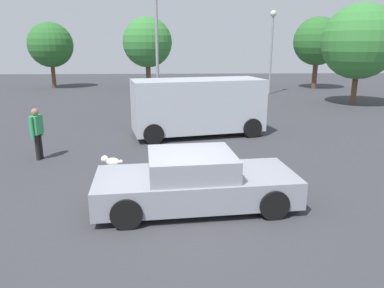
{
  "coord_description": "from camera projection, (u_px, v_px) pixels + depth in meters",
  "views": [
    {
      "loc": [
        -0.11,
        -7.26,
        3.51
      ],
      "look_at": [
        0.29,
        2.28,
        0.9
      ],
      "focal_mm": 33.88,
      "sensor_mm": 36.0,
      "label": 1
    }
  ],
  "objects": [
    {
      "name": "tree_back_center",
      "position": [
        360.0,
        42.0,
        21.07
      ],
      "size": [
        4.34,
        4.34,
        5.9
      ],
      "color": "brown",
      "rests_on": "ground_plane"
    },
    {
      "name": "dog",
      "position": [
        111.0,
        162.0,
        10.37
      ],
      "size": [
        0.66,
        0.39,
        0.46
      ],
      "rotation": [
        0.0,
        0.0,
        2.81
      ],
      "color": "white",
      "rests_on": "ground_plane"
    },
    {
      "name": "tree_far_right",
      "position": [
        318.0,
        41.0,
        29.48
      ],
      "size": [
        3.87,
        3.87,
        5.78
      ],
      "color": "brown",
      "rests_on": "ground_plane"
    },
    {
      "name": "van_white",
      "position": [
        197.0,
        105.0,
        14.38
      ],
      "size": [
        5.4,
        3.09,
        2.23
      ],
      "rotation": [
        0.0,
        0.0,
        3.36
      ],
      "color": "#B2B7C1",
      "rests_on": "ground_plane"
    },
    {
      "name": "pedestrian",
      "position": [
        37.0,
        129.0,
        11.31
      ],
      "size": [
        0.32,
        0.56,
        1.63
      ],
      "rotation": [
        0.0,
        0.0,
        2.94
      ],
      "color": "black",
      "rests_on": "ground_plane"
    },
    {
      "name": "light_post_mid",
      "position": [
        272.0,
        38.0,
        26.01
      ],
      "size": [
        0.44,
        0.44,
        5.9
      ],
      "color": "gray",
      "rests_on": "ground_plane"
    },
    {
      "name": "light_post_near",
      "position": [
        157.0,
        31.0,
        16.94
      ],
      "size": [
        0.44,
        0.44,
        6.06
      ],
      "color": "gray",
      "rests_on": "ground_plane"
    },
    {
      "name": "tree_back_left",
      "position": [
        50.0,
        45.0,
        30.03
      ],
      "size": [
        3.67,
        3.67,
        5.39
      ],
      "color": "brown",
      "rests_on": "ground_plane"
    },
    {
      "name": "sedan_foreground",
      "position": [
        195.0,
        182.0,
        8.06
      ],
      "size": [
        4.57,
        2.27,
        1.24
      ],
      "rotation": [
        0.0,
        0.0,
        0.1
      ],
      "color": "gray",
      "rests_on": "ground_plane"
    },
    {
      "name": "ground_plane",
      "position": [
        183.0,
        211.0,
        7.93
      ],
      "size": [
        80.0,
        80.0,
        0.0
      ],
      "primitive_type": "plane",
      "color": "#38383D"
    },
    {
      "name": "tree_back_right",
      "position": [
        147.0,
        42.0,
        29.3
      ],
      "size": [
        3.99,
        3.99,
        5.75
      ],
      "color": "brown",
      "rests_on": "ground_plane"
    }
  ]
}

